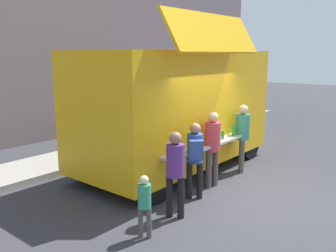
{
  "coord_description": "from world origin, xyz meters",
  "views": [
    {
      "loc": [
        -6.67,
        -3.16,
        2.94
      ],
      "look_at": [
        -0.32,
        2.06,
        1.3
      ],
      "focal_mm": 38.62,
      "sensor_mm": 36.0,
      "label": 1
    }
  ],
  "objects_px": {
    "food_truck_main": "(177,106)",
    "trash_bin": "(195,120)",
    "customer_rear_waiting": "(175,167)",
    "customer_mid_with_backpack": "(195,153)",
    "child_near_queue": "(144,201)",
    "customer_front_ordering": "(213,143)",
    "customer_extra_browsing": "(243,132)"
  },
  "relations": [
    {
      "from": "customer_front_ordering",
      "to": "trash_bin",
      "type": "bearing_deg",
      "value": -44.06
    },
    {
      "from": "customer_front_ordering",
      "to": "customer_rear_waiting",
      "type": "height_order",
      "value": "customer_front_ordering"
    },
    {
      "from": "customer_mid_with_backpack",
      "to": "customer_extra_browsing",
      "type": "bearing_deg",
      "value": -37.68
    },
    {
      "from": "customer_front_ordering",
      "to": "customer_extra_browsing",
      "type": "relative_size",
      "value": 1.0
    },
    {
      "from": "trash_bin",
      "to": "child_near_queue",
      "type": "height_order",
      "value": "child_near_queue"
    },
    {
      "from": "customer_front_ordering",
      "to": "child_near_queue",
      "type": "height_order",
      "value": "customer_front_ordering"
    },
    {
      "from": "food_truck_main",
      "to": "customer_extra_browsing",
      "type": "distance_m",
      "value": 1.78
    },
    {
      "from": "customer_mid_with_backpack",
      "to": "customer_extra_browsing",
      "type": "relative_size",
      "value": 0.93
    },
    {
      "from": "customer_front_ordering",
      "to": "customer_rear_waiting",
      "type": "distance_m",
      "value": 1.79
    },
    {
      "from": "child_near_queue",
      "to": "customer_front_ordering",
      "type": "bearing_deg",
      "value": -21.57
    },
    {
      "from": "customer_front_ordering",
      "to": "customer_mid_with_backpack",
      "type": "height_order",
      "value": "customer_front_ordering"
    },
    {
      "from": "customer_mid_with_backpack",
      "to": "customer_rear_waiting",
      "type": "distance_m",
      "value": 0.95
    },
    {
      "from": "customer_rear_waiting",
      "to": "child_near_queue",
      "type": "xyz_separation_m",
      "value": [
        -0.9,
        -0.08,
        -0.33
      ]
    },
    {
      "from": "trash_bin",
      "to": "customer_rear_waiting",
      "type": "bearing_deg",
      "value": -147.52
    },
    {
      "from": "trash_bin",
      "to": "customer_front_ordering",
      "type": "bearing_deg",
      "value": -141.25
    },
    {
      "from": "food_truck_main",
      "to": "customer_front_ordering",
      "type": "bearing_deg",
      "value": -111.14
    },
    {
      "from": "customer_extra_browsing",
      "to": "child_near_queue",
      "type": "xyz_separation_m",
      "value": [
        -4.06,
        -0.43,
        -0.39
      ]
    },
    {
      "from": "trash_bin",
      "to": "customer_mid_with_backpack",
      "type": "distance_m",
      "value": 6.78
    },
    {
      "from": "customer_mid_with_backpack",
      "to": "customer_extra_browsing",
      "type": "distance_m",
      "value": 2.24
    },
    {
      "from": "trash_bin",
      "to": "customer_front_ordering",
      "type": "xyz_separation_m",
      "value": [
        -4.69,
        -3.77,
        0.58
      ]
    },
    {
      "from": "food_truck_main",
      "to": "customer_mid_with_backpack",
      "type": "height_order",
      "value": "food_truck_main"
    },
    {
      "from": "customer_extra_browsing",
      "to": "customer_front_ordering",
      "type": "bearing_deg",
      "value": 65.41
    },
    {
      "from": "customer_rear_waiting",
      "to": "customer_mid_with_backpack",
      "type": "bearing_deg",
      "value": -13.68
    },
    {
      "from": "food_truck_main",
      "to": "child_near_queue",
      "type": "height_order",
      "value": "food_truck_main"
    },
    {
      "from": "child_near_queue",
      "to": "customer_extra_browsing",
      "type": "bearing_deg",
      "value": -24.49
    },
    {
      "from": "trash_bin",
      "to": "customer_mid_with_backpack",
      "type": "bearing_deg",
      "value": -144.89
    },
    {
      "from": "food_truck_main",
      "to": "customer_mid_with_backpack",
      "type": "distance_m",
      "value": 2.2
    },
    {
      "from": "food_truck_main",
      "to": "trash_bin",
      "type": "height_order",
      "value": "food_truck_main"
    },
    {
      "from": "food_truck_main",
      "to": "customer_rear_waiting",
      "type": "bearing_deg",
      "value": -142.47
    },
    {
      "from": "customer_extra_browsing",
      "to": "food_truck_main",
      "type": "bearing_deg",
      "value": 5.59
    },
    {
      "from": "customer_mid_with_backpack",
      "to": "customer_rear_waiting",
      "type": "relative_size",
      "value": 0.99
    },
    {
      "from": "food_truck_main",
      "to": "customer_rear_waiting",
      "type": "relative_size",
      "value": 3.4
    }
  ]
}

